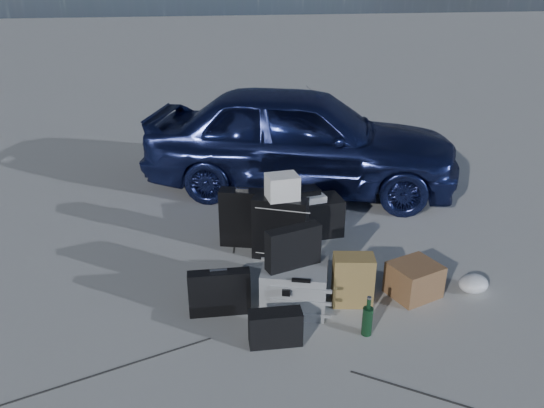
# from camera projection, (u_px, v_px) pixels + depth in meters

# --- Properties ---
(ground) EXTENTS (60.00, 60.00, 0.00)m
(ground) POSITION_uv_depth(u_px,v_px,m) (292.00, 311.00, 4.18)
(ground) COLOR #9F9F9B
(ground) RESTS_ON ground
(car) EXTENTS (3.96, 2.60, 1.25)m
(car) POSITION_uv_depth(u_px,v_px,m) (301.00, 138.00, 6.32)
(car) COLOR navy
(car) RESTS_ON ground
(pelican_case) EXTENTS (0.60, 0.54, 0.36)m
(pelican_case) POSITION_uv_depth(u_px,v_px,m) (295.00, 286.00, 4.18)
(pelican_case) COLOR #929597
(pelican_case) RESTS_ON ground
(laptop_bag) EXTENTS (0.45, 0.23, 0.33)m
(laptop_bag) POSITION_uv_depth(u_px,v_px,m) (293.00, 247.00, 4.04)
(laptop_bag) COLOR black
(laptop_bag) RESTS_ON pelican_case
(briefcase) EXTENTS (0.48, 0.12, 0.37)m
(briefcase) POSITION_uv_depth(u_px,v_px,m) (219.00, 293.00, 4.09)
(briefcase) COLOR black
(briefcase) RESTS_ON ground
(suitcase_left) EXTENTS (0.47, 0.28, 0.57)m
(suitcase_left) POSITION_uv_depth(u_px,v_px,m) (243.00, 218.00, 5.10)
(suitcase_left) COLOR black
(suitcase_left) RESTS_ON ground
(suitcase_right) EXTENTS (0.53, 0.37, 0.60)m
(suitcase_right) POSITION_uv_depth(u_px,v_px,m) (280.00, 229.00, 4.85)
(suitcase_right) COLOR black
(suitcase_right) RESTS_ON ground
(white_carton) EXTENTS (0.30, 0.25, 0.22)m
(white_carton) POSITION_uv_depth(u_px,v_px,m) (282.00, 187.00, 4.69)
(white_carton) COLOR white
(white_carton) RESTS_ON suitcase_right
(duffel_bag) EXTENTS (0.79, 0.38, 0.39)m
(duffel_bag) POSITION_uv_depth(u_px,v_px,m) (303.00, 217.00, 5.32)
(duffel_bag) COLOR black
(duffel_bag) RESTS_ON ground
(flat_box_white) EXTENTS (0.40, 0.33, 0.06)m
(flat_box_white) POSITION_uv_depth(u_px,v_px,m) (305.00, 197.00, 5.22)
(flat_box_white) COLOR white
(flat_box_white) RESTS_ON duffel_bag
(flat_box_black) EXTENTS (0.27, 0.21, 0.05)m
(flat_box_black) POSITION_uv_depth(u_px,v_px,m) (306.00, 191.00, 5.22)
(flat_box_black) COLOR black
(flat_box_black) RESTS_ON flat_box_white
(kraft_bag) EXTENTS (0.35, 0.25, 0.42)m
(kraft_bag) POSITION_uv_depth(u_px,v_px,m) (353.00, 280.00, 4.21)
(kraft_bag) COLOR olive
(kraft_bag) RESTS_ON ground
(cardboard_box) EXTENTS (0.46, 0.43, 0.28)m
(cardboard_box) POSITION_uv_depth(u_px,v_px,m) (414.00, 280.00, 4.34)
(cardboard_box) COLOR brown
(cardboard_box) RESTS_ON ground
(plastic_bag) EXTENTS (0.32, 0.29, 0.14)m
(plastic_bag) POSITION_uv_depth(u_px,v_px,m) (473.00, 284.00, 4.42)
(plastic_bag) COLOR white
(plastic_bag) RESTS_ON ground
(messenger_bag) EXTENTS (0.38, 0.16, 0.27)m
(messenger_bag) POSITION_uv_depth(u_px,v_px,m) (275.00, 328.00, 3.77)
(messenger_bag) COLOR black
(messenger_bag) RESTS_ON ground
(green_bottle) EXTENTS (0.10, 0.10, 0.31)m
(green_bottle) POSITION_uv_depth(u_px,v_px,m) (368.00, 317.00, 3.86)
(green_bottle) COLOR black
(green_bottle) RESTS_ON ground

